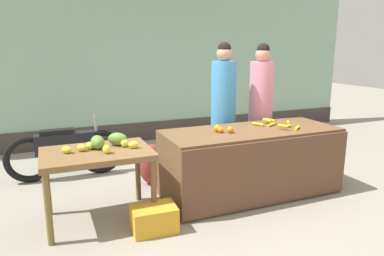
# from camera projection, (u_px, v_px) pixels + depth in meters

# --- Properties ---
(ground_plane) EXTENTS (24.00, 24.00, 0.00)m
(ground_plane) POSITION_uv_depth(u_px,v_px,m) (222.00, 197.00, 4.35)
(ground_plane) COLOR gray
(market_wall_back) EXTENTS (9.15, 0.23, 3.35)m
(market_wall_back) POSITION_uv_depth(u_px,v_px,m) (148.00, 56.00, 6.82)
(market_wall_back) COLOR #8CB299
(market_wall_back) RESTS_ON ground
(fruit_stall_counter) EXTENTS (2.18, 0.88, 0.83)m
(fruit_stall_counter) POSITION_uv_depth(u_px,v_px,m) (251.00, 162.00, 4.39)
(fruit_stall_counter) COLOR brown
(fruit_stall_counter) RESTS_ON ground
(side_table_wooden) EXTENTS (1.10, 0.76, 0.77)m
(side_table_wooden) POSITION_uv_depth(u_px,v_px,m) (97.00, 160.00, 3.64)
(side_table_wooden) COLOR brown
(side_table_wooden) RESTS_ON ground
(banana_bunch_pile) EXTENTS (0.52, 0.54, 0.07)m
(banana_bunch_pile) POSITION_uv_depth(u_px,v_px,m) (277.00, 124.00, 4.49)
(banana_bunch_pile) COLOR yellow
(banana_bunch_pile) RESTS_ON fruit_stall_counter
(orange_pile) EXTENTS (0.19, 0.19, 0.08)m
(orange_pile) POSITION_uv_depth(u_px,v_px,m) (223.00, 129.00, 4.15)
(orange_pile) COLOR orange
(orange_pile) RESTS_ON fruit_stall_counter
(mango_papaya_pile) EXTENTS (0.79, 0.44, 0.14)m
(mango_papaya_pile) POSITION_uv_depth(u_px,v_px,m) (106.00, 142.00, 3.72)
(mango_papaya_pile) COLOR yellow
(mango_papaya_pile) RESTS_ON side_table_wooden
(vendor_woman_blue_shirt) EXTENTS (0.34, 0.34, 1.88)m
(vendor_woman_blue_shirt) POSITION_uv_depth(u_px,v_px,m) (223.00, 111.00, 4.87)
(vendor_woman_blue_shirt) COLOR #33333D
(vendor_woman_blue_shirt) RESTS_ON ground
(vendor_woman_pink_shirt) EXTENTS (0.34, 0.34, 1.86)m
(vendor_woman_pink_shirt) POSITION_uv_depth(u_px,v_px,m) (261.00, 109.00, 5.07)
(vendor_woman_pink_shirt) COLOR #33333D
(vendor_woman_pink_shirt) RESTS_ON ground
(parked_motorcycle) EXTENTS (1.60, 0.18, 0.88)m
(parked_motorcycle) POSITION_uv_depth(u_px,v_px,m) (66.00, 150.00, 4.93)
(parked_motorcycle) COLOR black
(parked_motorcycle) RESTS_ON ground
(produce_crate) EXTENTS (0.46, 0.34, 0.26)m
(produce_crate) POSITION_uv_depth(u_px,v_px,m) (154.00, 219.00, 3.53)
(produce_crate) COLOR gold
(produce_crate) RESTS_ON ground
(produce_sack) EXTENTS (0.43, 0.39, 0.55)m
(produce_sack) POSITION_uv_depth(u_px,v_px,m) (152.00, 164.00, 4.73)
(produce_sack) COLOR maroon
(produce_sack) RESTS_ON ground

